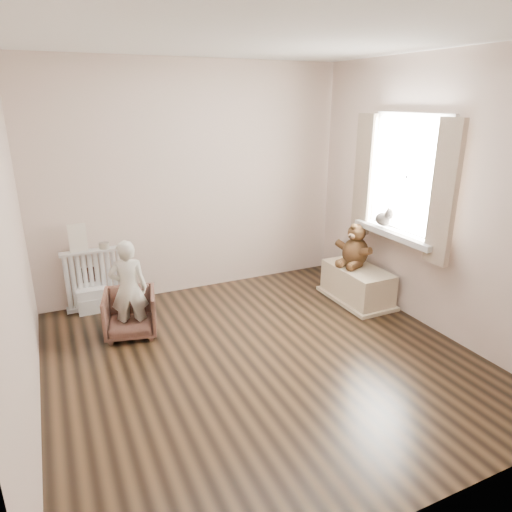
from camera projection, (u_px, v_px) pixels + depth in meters
name	position (u px, v px, depth m)	size (l,w,h in m)	color
floor	(262.00, 358.00, 4.05)	(3.60, 3.60, 0.01)	black
ceiling	(264.00, 36.00, 3.20)	(3.60, 3.60, 0.01)	white
back_wall	(194.00, 181.00, 5.17)	(3.60, 0.02, 2.60)	beige
front_wall	(433.00, 303.00, 2.09)	(3.60, 0.02, 2.60)	beige
left_wall	(9.00, 245.00, 2.91)	(0.02, 3.60, 2.60)	beige
right_wall	(433.00, 197.00, 4.35)	(0.02, 3.60, 2.60)	beige
window	(409.00, 177.00, 4.54)	(0.03, 0.90, 1.10)	white
window_sill	(396.00, 234.00, 4.69)	(0.22, 1.10, 0.06)	silver
curtain_left	(444.00, 194.00, 4.02)	(0.06, 0.26, 1.30)	tan
curtain_right	(364.00, 175.00, 5.00)	(0.06, 0.26, 1.30)	tan
radiator	(94.00, 275.00, 4.89)	(0.64, 0.12, 0.68)	silver
paper_doll	(78.00, 238.00, 4.70)	(0.18, 0.02, 0.30)	beige
tin_a	(104.00, 246.00, 4.84)	(0.10, 0.10, 0.06)	#A59E8C
toy_vanity	(91.00, 287.00, 4.88)	(0.31, 0.22, 0.49)	silver
armchair	(130.00, 313.00, 4.40)	(0.48, 0.49, 0.45)	brown
child	(129.00, 289.00, 4.27)	(0.35, 0.23, 0.96)	beige
toy_bench	(357.00, 284.00, 5.17)	(0.44, 0.83, 0.39)	beige
teddy_bear	(356.00, 242.00, 5.10)	(0.40, 0.31, 0.49)	#382311
plush_cat	(384.00, 217.00, 4.81)	(0.16, 0.26, 0.22)	slate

